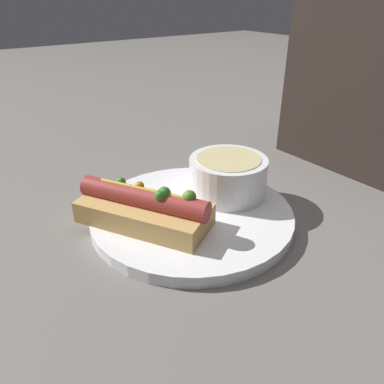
# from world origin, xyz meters

# --- Properties ---
(ground_plane) EXTENTS (4.00, 4.00, 0.00)m
(ground_plane) POSITION_xyz_m (0.00, 0.00, 0.00)
(ground_plane) COLOR slate
(dinner_plate) EXTENTS (0.28, 0.28, 0.02)m
(dinner_plate) POSITION_xyz_m (0.00, 0.00, 0.01)
(dinner_plate) COLOR white
(dinner_plate) RESTS_ON ground_plane
(hot_dog) EXTENTS (0.19, 0.15, 0.06)m
(hot_dog) POSITION_xyz_m (-0.01, -0.07, 0.04)
(hot_dog) COLOR tan
(hot_dog) RESTS_ON dinner_plate
(soup_bowl) EXTENTS (0.12, 0.12, 0.06)m
(soup_bowl) POSITION_xyz_m (-0.01, 0.07, 0.05)
(soup_bowl) COLOR white
(soup_bowl) RESTS_ON dinner_plate
(spoon) EXTENTS (0.11, 0.15, 0.01)m
(spoon) POSITION_xyz_m (-0.03, 0.01, 0.02)
(spoon) COLOR #B7B7BC
(spoon) RESTS_ON dinner_plate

